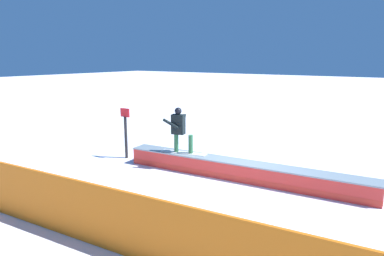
% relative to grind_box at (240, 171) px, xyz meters
% --- Properties ---
extents(ground_plane, '(120.00, 120.00, 0.00)m').
position_rel_grind_box_xyz_m(ground_plane, '(0.00, 0.00, -0.25)').
color(ground_plane, white).
extents(grind_box, '(7.38, 1.31, 0.54)m').
position_rel_grind_box_xyz_m(grind_box, '(0.00, 0.00, 0.00)').
color(grind_box, red).
rests_on(grind_box, ground_plane).
extents(snowboarder, '(1.53, 0.64, 1.43)m').
position_rel_grind_box_xyz_m(snowboarder, '(2.02, 0.21, 1.06)').
color(snowboarder, silver).
rests_on(snowboarder, grind_box).
extents(safety_fence, '(13.36, 1.31, 1.23)m').
position_rel_grind_box_xyz_m(safety_fence, '(0.00, 4.72, 0.37)').
color(safety_fence, orange).
rests_on(safety_fence, ground_plane).
extents(trail_marker, '(0.40, 0.10, 1.78)m').
position_rel_grind_box_xyz_m(trail_marker, '(4.30, 0.29, 0.71)').
color(trail_marker, '#262628').
rests_on(trail_marker, ground_plane).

